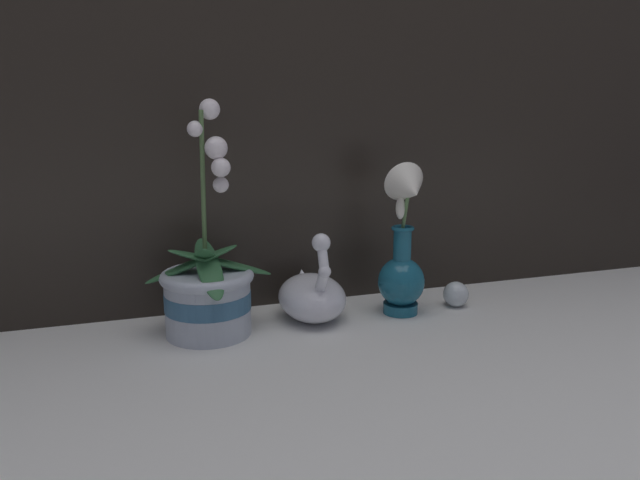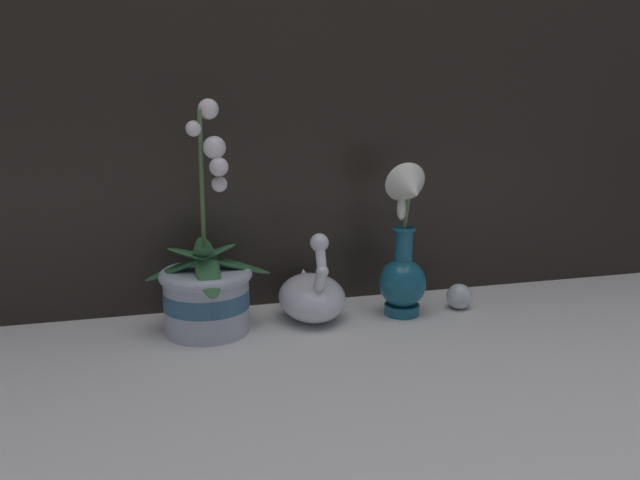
{
  "view_description": "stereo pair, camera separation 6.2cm",
  "coord_description": "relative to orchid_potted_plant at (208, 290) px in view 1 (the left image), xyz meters",
  "views": [
    {
      "loc": [
        -0.36,
        -0.97,
        0.42
      ],
      "look_at": [
        -0.01,
        0.11,
        0.16
      ],
      "focal_mm": 35.0,
      "sensor_mm": 36.0,
      "label": 1
    },
    {
      "loc": [
        -0.3,
        -0.99,
        0.42
      ],
      "look_at": [
        -0.01,
        0.11,
        0.16
      ],
      "focal_mm": 35.0,
      "sensor_mm": 36.0,
      "label": 2
    }
  ],
  "objects": [
    {
      "name": "ground_plane",
      "position": [
        0.22,
        -0.1,
        -0.08
      ],
      "size": [
        2.8,
        2.8,
        0.0
      ],
      "primitive_type": "plane",
      "color": "silver"
    },
    {
      "name": "glass_sphere",
      "position": [
        0.5,
        -0.0,
        -0.06
      ],
      "size": [
        0.05,
        0.05,
        0.05
      ],
      "color": "silver",
      "rests_on": "ground_plane"
    },
    {
      "name": "blue_vase",
      "position": [
        0.38,
        -0.01,
        0.04
      ],
      "size": [
        0.09,
        0.11,
        0.3
      ],
      "color": "#195B75",
      "rests_on": "ground_plane"
    },
    {
      "name": "swan_figurine",
      "position": [
        0.2,
        0.02,
        -0.03
      ],
      "size": [
        0.13,
        0.19,
        0.18
      ],
      "color": "white",
      "rests_on": "ground_plane"
    },
    {
      "name": "orchid_potted_plant",
      "position": [
        0.0,
        0.0,
        0.0
      ],
      "size": [
        0.23,
        0.22,
        0.42
      ],
      "color": "#B2BCCC",
      "rests_on": "ground_plane"
    }
  ]
}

